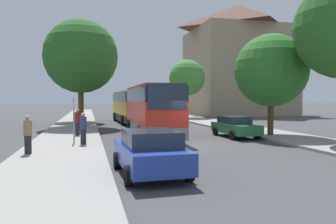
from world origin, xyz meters
The scene contains 16 objects.
ground_plane centered at (0.00, 0.00, 0.00)m, with size 300.00×300.00×0.00m, color #424244.
sidewalk_left centered at (-7.00, 0.00, 0.07)m, with size 4.00×120.00×0.15m, color gray.
sidewalk_right centered at (7.00, 0.00, 0.07)m, with size 4.00×120.00×0.15m, color gray.
building_right_background centered at (18.48, 32.86, 9.09)m, with size 14.87×14.03×18.18m.
bus_front centered at (-1.44, 4.96, 1.85)m, with size 2.87×10.55×3.48m.
bus_middle centered at (-1.33, 17.98, 1.81)m, with size 3.05×11.22×3.39m.
parked_car_left_curb centered at (-3.71, -6.65, 0.80)m, with size 2.27×4.24×1.54m.
parked_car_right_near centered at (3.90, 2.80, 0.75)m, with size 1.97×4.44×1.42m.
bus_stop_sign centered at (-6.53, 1.29, 1.69)m, with size 0.08×0.45×2.49m.
pedestrian_waiting_near centered at (-6.47, 5.20, 1.05)m, with size 0.36×0.36×1.78m.
pedestrian_waiting_far centered at (-8.37, -2.00, 1.02)m, with size 0.36×0.36×1.73m.
pedestrian_walking_back centered at (-6.02, 0.53, 1.01)m, with size 0.36×0.36×1.71m.
tree_left_near centered at (-6.63, 19.77, 6.14)m, with size 5.25×5.25×8.63m.
tree_left_far centered at (-6.34, 13.36, 6.46)m, with size 6.68×6.68×9.66m.
tree_right_mid centered at (6.30, 2.35, 4.51)m, with size 4.92×4.92×6.83m.
tree_right_far centered at (6.93, 23.75, 5.38)m, with size 4.74×4.74×7.62m.
Camera 1 is at (-5.75, -17.56, 2.60)m, focal length 35.00 mm.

